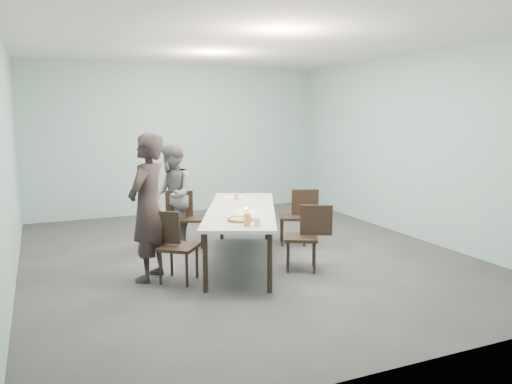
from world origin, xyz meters
name	(u,v)px	position (x,y,z in m)	size (l,w,h in m)	color
ground	(244,255)	(0.00, 0.00, 0.00)	(7.00, 7.00, 0.00)	#333335
room_shell	(243,115)	(0.00, 0.00, 2.03)	(6.02, 7.02, 3.01)	#93B9B9
table	(241,213)	(-0.14, -0.26, 0.69)	(1.88, 2.74, 0.75)	white
chair_near_left	(172,241)	(-1.22, -0.67, 0.50)	(0.62, 0.59, 0.87)	black
chair_far_left	(187,214)	(-0.61, 0.83, 0.50)	(0.65, 0.55, 0.87)	black
chair_near_right	(308,233)	(0.52, -0.95, 0.50)	(0.65, 0.57, 0.87)	black
chair_far_right	(298,213)	(1.03, 0.25, 0.50)	(0.65, 0.55, 0.87)	black
diner_near	(148,207)	(-1.46, -0.49, 0.91)	(0.66, 0.43, 1.81)	black
diner_far	(172,195)	(-0.81, 0.91, 0.80)	(0.78, 0.60, 1.60)	slate
pizza	(240,220)	(-0.45, -1.00, 0.77)	(0.34, 0.34, 0.04)	white
side_plate	(246,218)	(-0.33, -0.89, 0.76)	(0.18, 0.18, 0.01)	white
beer_glass	(247,220)	(-0.48, -1.29, 0.82)	(0.08, 0.08, 0.15)	gold
water_tumbler	(257,222)	(-0.36, -1.32, 0.80)	(0.08, 0.08, 0.09)	silver
tealight	(246,210)	(-0.15, -0.46, 0.77)	(0.06, 0.06, 0.05)	silver
amber_tumbler	(237,197)	(0.06, 0.43, 0.79)	(0.07, 0.07, 0.08)	gold
menu	(234,197)	(0.10, 0.65, 0.75)	(0.30, 0.22, 0.01)	silver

